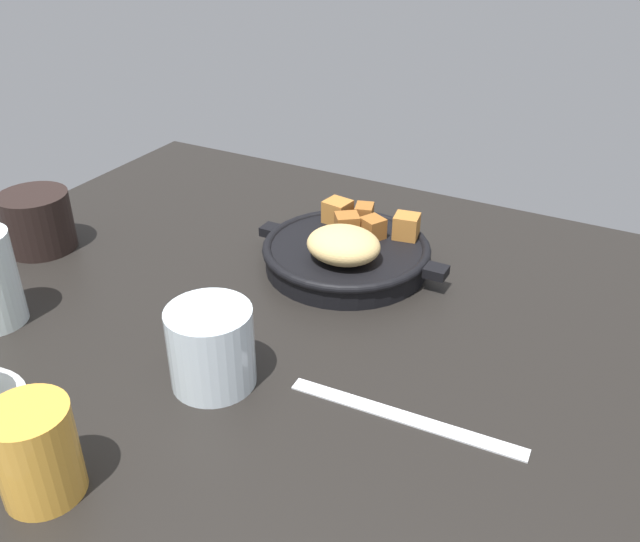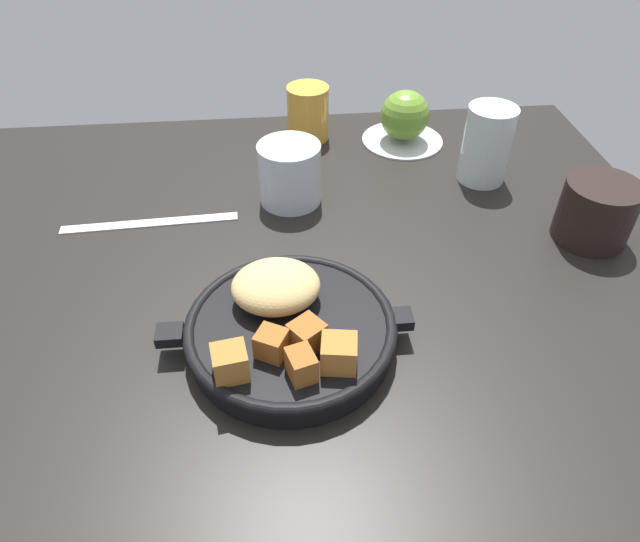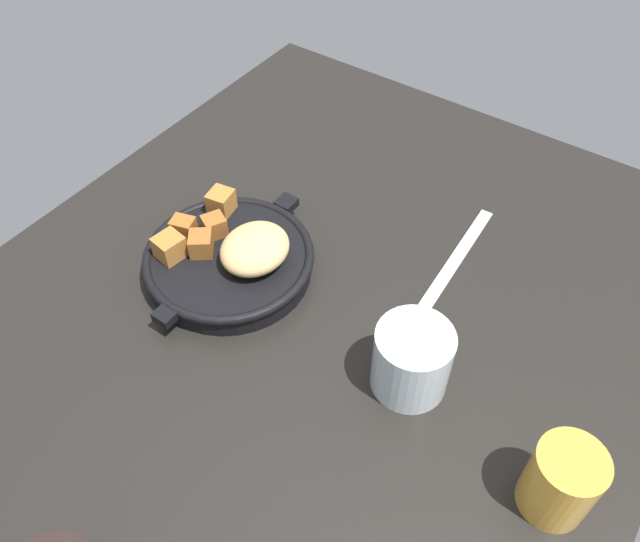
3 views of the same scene
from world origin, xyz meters
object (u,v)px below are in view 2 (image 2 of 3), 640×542
Objects in this scene: red_apple at (405,115)px; water_glass_tall at (487,145)px; coffee_mug_dark at (596,212)px; juice_glass_amber at (308,113)px; water_glass_short at (290,174)px; cast_iron_skillet at (285,327)px; butter_knife at (150,223)px.

water_glass_tall is (8.89, -12.08, 1.01)cm from red_apple.
red_apple is at bearing 126.36° from water_glass_tall.
juice_glass_amber is at bearing 137.98° from coffee_mug_dark.
water_glass_short is 0.93× the size of coffee_mug_dark.
cast_iron_skillet is at bearing -135.34° from water_glass_tall.
coffee_mug_dark is at bearing 20.23° from cast_iron_skillet.
red_apple is 23.97cm from water_glass_short.
water_glass_short is 27.75cm from water_glass_tall.
water_glass_short is at bearing -102.22° from juice_glass_amber.
juice_glass_amber is at bearing 148.11° from water_glass_tall.
cast_iron_skillet is 3.04× the size of juice_glass_amber.
juice_glass_amber is at bearing 82.50° from cast_iron_skillet.
coffee_mug_dark is at bearing -58.34° from water_glass_tall.
butter_knife is at bearing 126.58° from cast_iron_skillet.
water_glass_short reaches higher than butter_knife.
water_glass_short is 0.77× the size of water_glass_tall.
butter_knife is 2.52× the size of coffee_mug_dark.
water_glass_short reaches higher than cast_iron_skillet.
juice_glass_amber is (22.37, 21.58, 4.01)cm from butter_knife.
water_glass_tall is at bearing 5.74° from butter_knife.
cast_iron_skillet is 3.05× the size of water_glass_short.
water_glass_tall reaches higher than juice_glass_amber.
juice_glass_amber reaches higher than water_glass_short.
cast_iron_skillet is 3.35× the size of red_apple.
red_apple is at bearing 63.43° from cast_iron_skillet.
coffee_mug_dark is (38.70, 14.26, 1.42)cm from cast_iron_skillet.
red_apple is at bearing 38.83° from water_glass_short.
cast_iron_skillet is 41.60cm from water_glass_tall.
butter_knife is 2.09× the size of water_glass_tall.
water_glass_short is 18.12cm from juice_glass_amber.
water_glass_tall is (27.56, 2.95, 1.28)cm from water_glass_short.
water_glass_tall is (23.73, -14.76, 1.22)cm from juice_glass_amber.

